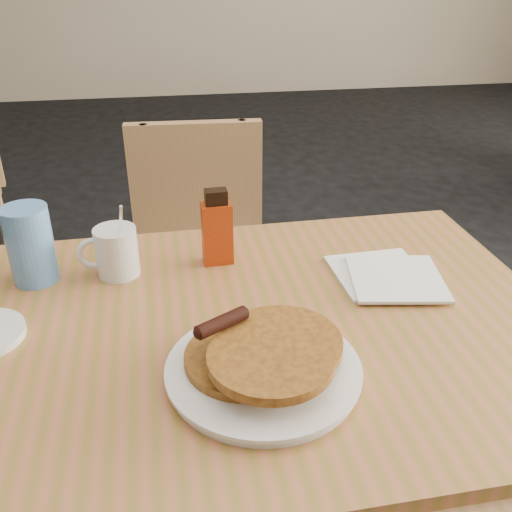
# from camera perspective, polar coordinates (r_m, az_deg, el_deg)

# --- Properties ---
(main_table) EXTENTS (1.17, 0.80, 0.75)m
(main_table) POSITION_cam_1_polar(r_m,az_deg,el_deg) (0.97, -2.48, -9.07)
(main_table) COLOR #AC653D
(main_table) RESTS_ON floor
(chair_main_far) EXTENTS (0.41, 0.41, 0.86)m
(chair_main_far) POSITION_cam_1_polar(r_m,az_deg,el_deg) (1.70, -5.49, 0.92)
(chair_main_far) COLOR #B07653
(chair_main_far) RESTS_ON floor
(pancake_plate) EXTENTS (0.28, 0.28, 0.08)m
(pancake_plate) POSITION_cam_1_polar(r_m,az_deg,el_deg) (0.83, 0.79, -10.58)
(pancake_plate) COLOR white
(pancake_plate) RESTS_ON main_table
(coffee_mug) EXTENTS (0.11, 0.08, 0.15)m
(coffee_mug) POSITION_cam_1_polar(r_m,az_deg,el_deg) (1.09, -13.89, 0.50)
(coffee_mug) COLOR white
(coffee_mug) RESTS_ON main_table
(syrup_bottle) EXTENTS (0.06, 0.04, 0.15)m
(syrup_bottle) POSITION_cam_1_polar(r_m,az_deg,el_deg) (1.09, -3.91, 2.66)
(syrup_bottle) COLOR maroon
(syrup_bottle) RESTS_ON main_table
(napkin_stack) EXTENTS (0.20, 0.21, 0.01)m
(napkin_stack) POSITION_cam_1_polar(r_m,az_deg,el_deg) (1.09, 13.03, -1.96)
(napkin_stack) COLOR white
(napkin_stack) RESTS_ON main_table
(blue_tumbler) EXTENTS (0.09, 0.09, 0.15)m
(blue_tumbler) POSITION_cam_1_polar(r_m,az_deg,el_deg) (1.11, -21.64, 1.06)
(blue_tumbler) COLOR #578DCD
(blue_tumbler) RESTS_ON main_table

